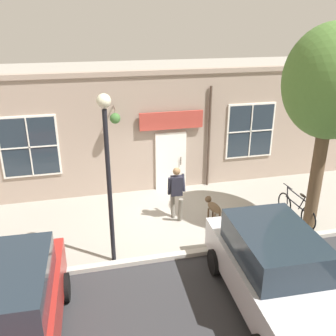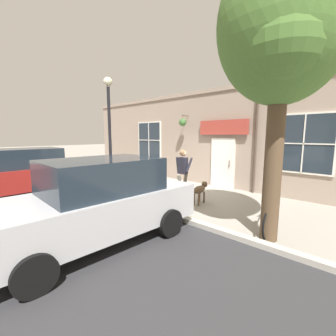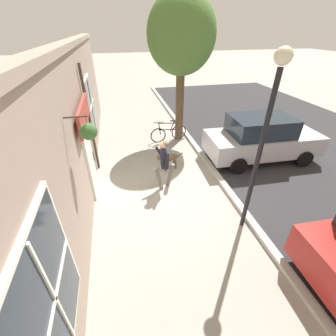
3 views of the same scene
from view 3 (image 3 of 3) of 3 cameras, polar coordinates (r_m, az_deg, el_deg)
name	(u,v)px [view 3 (image 3 of 3)]	position (r m, az deg, el deg)	size (l,w,h in m)	color
ground_plane	(163,187)	(7.52, -1.27, -4.89)	(90.00, 90.00, 0.00)	gray
curb_and_road	(312,166)	(10.22, 32.74, 0.45)	(10.10, 28.00, 0.12)	#B2ADA3
storefront_facade	(75,136)	(6.45, -22.48, 7.64)	(0.95, 18.00, 4.21)	gray
pedestrian_walking	(164,160)	(6.96, -0.95, 1.93)	(0.71, 0.57, 1.71)	#6B665B
dog_on_leash	(168,158)	(8.20, 0.11, 2.52)	(1.07, 0.37, 0.70)	brown
street_tree_by_curb	(183,38)	(9.93, 3.89, 30.02)	(2.66, 2.39, 5.73)	brown
leaning_bicycle	(169,133)	(10.50, 0.14, 8.95)	(1.73, 0.26, 1.00)	black
parked_car_mid_block	(261,138)	(9.47, 22.64, 6.97)	(4.37, 2.07, 1.75)	#B7B7BC
street_lamp	(266,125)	(5.08, 23.68, 9.94)	(0.32, 0.32, 4.28)	black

